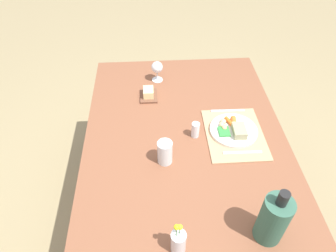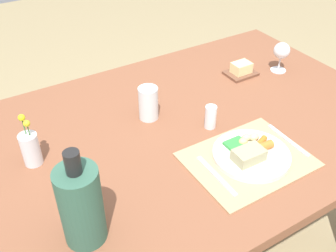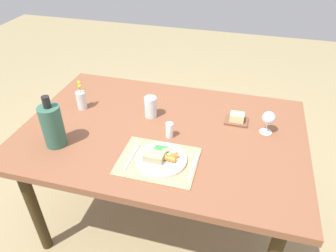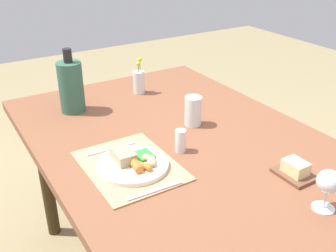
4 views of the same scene
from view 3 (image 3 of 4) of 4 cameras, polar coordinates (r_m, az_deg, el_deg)
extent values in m
plane|color=#99885F|center=(2.31, -0.84, -16.34)|extent=(8.00, 8.00, 0.00)
cube|color=brown|center=(1.77, -1.05, -1.21)|extent=(1.58, 1.05, 0.04)
cylinder|color=#352712|center=(2.04, -23.23, -13.55)|extent=(0.06, 0.06, 0.73)
cylinder|color=#352712|center=(2.52, -13.07, -0.48)|extent=(0.06, 0.06, 0.73)
cylinder|color=#352712|center=(2.30, 18.25, -5.60)|extent=(0.06, 0.06, 0.73)
cube|color=tan|center=(1.56, -1.84, -6.38)|extent=(0.39, 0.30, 0.01)
cylinder|color=silver|center=(1.55, -1.23, -6.11)|extent=(0.25, 0.25, 0.02)
cube|color=tan|center=(1.52, -2.58, -5.59)|extent=(0.10, 0.07, 0.04)
cylinder|color=orange|center=(1.52, 0.07, -5.89)|extent=(0.08, 0.04, 0.03)
cylinder|color=orange|center=(1.54, 0.64, -5.55)|extent=(0.07, 0.05, 0.02)
ellipsoid|color=#DABD7A|center=(1.57, -0.50, -4.46)|extent=(0.03, 0.03, 0.02)
ellipsoid|color=#D7C382|center=(1.57, 0.35, -4.35)|extent=(0.03, 0.03, 0.02)
ellipsoid|color=#CEB685|center=(1.56, 1.03, -4.74)|extent=(0.04, 0.03, 0.02)
cube|color=green|center=(1.58, -1.32, -4.33)|extent=(0.07, 0.06, 0.01)
cube|color=silver|center=(1.58, -6.64, -5.57)|extent=(0.02, 0.19, 0.00)
cube|color=silver|center=(1.52, 4.70, -7.39)|extent=(0.02, 0.19, 0.00)
cylinder|color=white|center=(1.83, 17.34, -1.03)|extent=(0.07, 0.07, 0.00)
cylinder|color=white|center=(1.81, 17.52, -0.20)|extent=(0.01, 0.01, 0.06)
sphere|color=white|center=(1.77, 17.87, 1.44)|extent=(0.07, 0.07, 0.07)
cube|color=brown|center=(1.86, 12.33, 0.89)|extent=(0.13, 0.10, 0.01)
cube|color=#F3DB94|center=(1.85, 12.44, 1.62)|extent=(0.08, 0.06, 0.04)
cylinder|color=white|center=(1.69, 0.26, -0.75)|extent=(0.04, 0.04, 0.09)
cylinder|color=#345F4B|center=(1.70, -20.27, -0.04)|extent=(0.11, 0.11, 0.23)
cylinder|color=black|center=(1.62, -21.30, 4.09)|extent=(0.04, 0.04, 0.06)
cylinder|color=silver|center=(1.99, -15.49, 4.53)|extent=(0.06, 0.06, 0.11)
cylinder|color=#3F7233|center=(1.98, -15.52, 5.41)|extent=(0.00, 0.00, 0.17)
sphere|color=yellow|center=(1.94, -15.92, 7.60)|extent=(0.02, 0.02, 0.02)
cylinder|color=#3F7233|center=(1.98, -15.44, 5.00)|extent=(0.00, 0.00, 0.16)
sphere|color=yellow|center=(1.94, -15.81, 6.97)|extent=(0.02, 0.02, 0.02)
cylinder|color=silver|center=(1.84, -3.18, 3.47)|extent=(0.07, 0.07, 0.13)
cylinder|color=#B3D6BF|center=(1.86, -3.16, 2.81)|extent=(0.07, 0.07, 0.07)
camera|label=1|loc=(2.11, -35.14, 33.92)|focal=32.88mm
camera|label=2|loc=(1.16, -53.62, 12.16)|focal=41.89mm
camera|label=4|loc=(0.99, 60.40, -0.59)|focal=42.45mm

